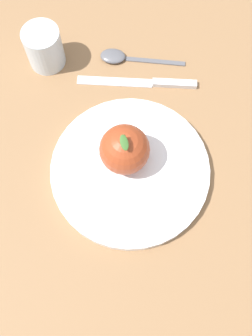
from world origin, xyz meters
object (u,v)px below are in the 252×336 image
Objects in this scene: cup at (41,46)px; knife at (146,82)px; spoon at (120,57)px; dinner_plate at (126,170)px; apple at (122,149)px.

cup is 0.20m from knife.
dinner_plate is at bearing 4.82° from spoon.
cup is 0.15m from spoon.
dinner_plate is 0.28m from cup.
dinner_plate is 0.18m from knife.
dinner_plate is at bearing -10.01° from knife.
dinner_plate is 0.05m from apple.
cup reaches higher than knife.
apple is (-0.02, -0.01, 0.05)m from dinner_plate.
apple reaches higher than dinner_plate.
cup reaches higher than spoon.
apple is 0.17m from knife.
spoon is (-0.01, 0.14, -0.04)m from cup.
apple is at bearing -157.36° from dinner_plate.
apple reaches higher than cup.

